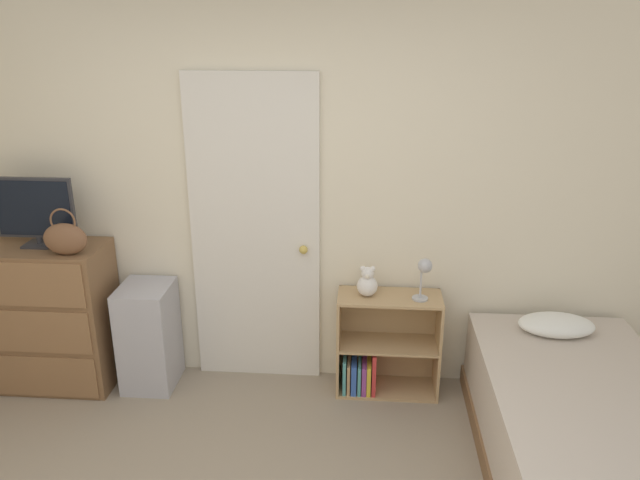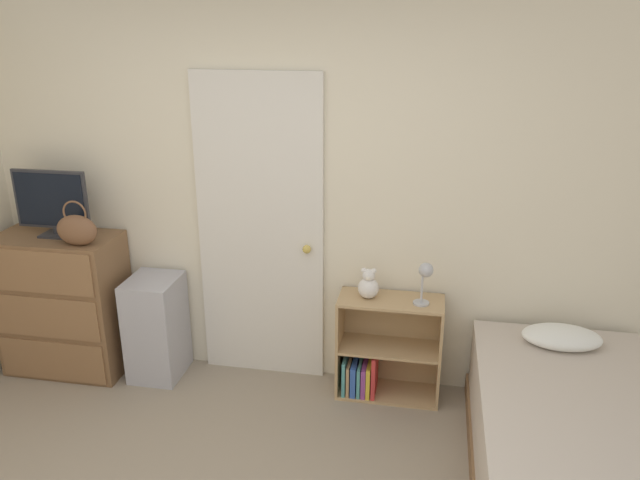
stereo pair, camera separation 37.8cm
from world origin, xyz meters
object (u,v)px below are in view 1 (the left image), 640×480
(tv, at_px, (35,211))
(bed, at_px, (583,434))
(dresser, at_px, (49,316))
(bookshelf, at_px, (380,351))
(storage_bin, at_px, (149,336))
(desk_lamp, at_px, (424,271))
(handbag, at_px, (65,238))
(teddy_bear, at_px, (367,283))

(tv, bearing_deg, bed, -12.29)
(dresser, relative_size, bookshelf, 1.43)
(tv, distance_m, bookshelf, 2.38)
(dresser, height_order, bed, dresser)
(storage_bin, bearing_deg, tv, -179.49)
(tv, xyz_separation_m, bookshelf, (2.19, 0.06, -0.94))
(dresser, bearing_deg, bed, -11.87)
(bed, bearing_deg, desk_lamp, 138.63)
(handbag, relative_size, desk_lamp, 1.06)
(dresser, distance_m, teddy_bear, 2.12)
(tv, height_order, storage_bin, tv)
(teddy_bear, distance_m, bed, 1.48)
(bookshelf, distance_m, teddy_bear, 0.50)
(handbag, height_order, storage_bin, handbag)
(dresser, relative_size, bed, 0.54)
(handbag, height_order, teddy_bear, handbag)
(handbag, distance_m, bed, 3.17)
(tv, relative_size, teddy_bear, 2.55)
(tv, height_order, handbag, tv)
(handbag, xyz_separation_m, bookshelf, (1.94, 0.20, -0.81))
(bookshelf, relative_size, bed, 0.37)
(bookshelf, bearing_deg, tv, -178.43)
(bookshelf, bearing_deg, storage_bin, -177.98)
(storage_bin, distance_m, bookshelf, 1.54)
(tv, relative_size, storage_bin, 0.72)
(tv, xyz_separation_m, bed, (3.26, -0.71, -0.95))
(handbag, relative_size, bookshelf, 0.43)
(handbag, xyz_separation_m, desk_lamp, (2.19, 0.15, -0.21))
(bookshelf, height_order, desk_lamp, desk_lamp)
(dresser, bearing_deg, handbag, -25.03)
(dresser, height_order, handbag, handbag)
(bookshelf, xyz_separation_m, desk_lamp, (0.25, -0.05, 0.61))
(bookshelf, bearing_deg, desk_lamp, -11.28)
(storage_bin, xyz_separation_m, desk_lamp, (1.79, 0.00, 0.53))
(bed, bearing_deg, storage_bin, 164.65)
(dresser, relative_size, handbag, 3.32)
(storage_bin, distance_m, bed, 2.71)
(dresser, relative_size, teddy_bear, 4.88)
(storage_bin, distance_m, desk_lamp, 1.87)
(tv, height_order, bookshelf, tv)
(storage_bin, xyz_separation_m, bed, (2.61, -0.72, -0.09))
(teddy_bear, xyz_separation_m, desk_lamp, (0.35, -0.04, 0.11))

